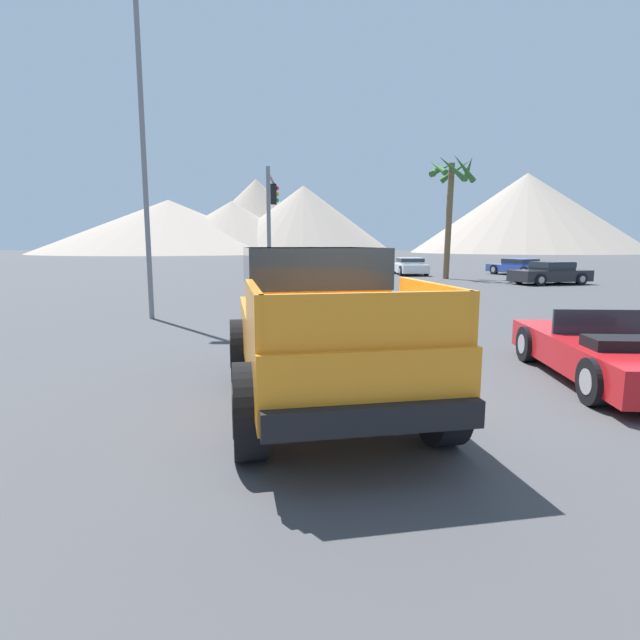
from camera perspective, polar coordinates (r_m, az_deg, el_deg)
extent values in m
plane|color=#424244|center=(7.05, 3.71, -8.74)|extent=(320.00, 320.00, 0.00)
cube|color=orange|center=(6.43, 0.23, -2.30)|extent=(2.65, 4.86, 0.68)
cube|color=orange|center=(7.23, -1.14, 4.99)|extent=(2.09, 2.29, 0.83)
cube|color=#1E2833|center=(7.22, -1.14, 6.17)|extent=(2.14, 2.33, 0.53)
cube|color=orange|center=(4.95, -7.61, 1.15)|extent=(0.37, 1.83, 0.48)
cube|color=orange|center=(5.38, 12.69, 1.61)|extent=(0.37, 1.83, 0.48)
cube|color=orange|center=(4.24, 5.75, -0.08)|extent=(1.86, 0.37, 0.48)
cube|color=black|center=(8.75, -2.66, -0.83)|extent=(1.91, 0.46, 0.24)
cube|color=black|center=(4.27, 6.28, -11.18)|extent=(1.91, 0.46, 0.24)
cylinder|color=black|center=(7.80, -9.05, -3.46)|extent=(0.46, 1.00, 0.97)
cylinder|color=#232326|center=(7.80, -9.05, -3.46)|extent=(0.41, 0.58, 0.53)
cylinder|color=black|center=(8.10, 5.34, -2.94)|extent=(0.46, 1.00, 0.97)
cylinder|color=#232326|center=(8.10, 5.34, -2.94)|extent=(0.41, 0.58, 0.53)
cylinder|color=black|center=(5.04, -8.12, -10.24)|extent=(0.46, 1.00, 0.97)
cylinder|color=#232326|center=(5.04, -8.12, -10.24)|extent=(0.41, 0.58, 0.53)
cylinder|color=black|center=(5.49, 13.61, -8.80)|extent=(0.46, 1.00, 0.97)
cylinder|color=#232326|center=(5.49, 13.61, -8.80)|extent=(0.41, 0.58, 0.53)
cube|color=red|center=(8.95, 30.31, -3.43)|extent=(2.07, 4.16, 0.48)
cube|color=#1E2833|center=(9.27, 29.30, -0.19)|extent=(1.47, 0.19, 0.41)
cube|color=black|center=(8.29, 32.66, -2.26)|extent=(1.43, 0.68, 0.16)
cylinder|color=black|center=(9.77, 22.64, -2.56)|extent=(0.27, 0.65, 0.63)
cylinder|color=#9E9EA3|center=(9.77, 22.64, -2.56)|extent=(0.26, 0.37, 0.35)
cylinder|color=black|center=(10.44, 31.28, -2.48)|extent=(0.27, 0.65, 0.63)
cylinder|color=#9E9EA3|center=(10.44, 31.28, -2.48)|extent=(0.26, 0.37, 0.35)
cylinder|color=black|center=(7.52, 28.85, -6.21)|extent=(0.27, 0.65, 0.63)
cylinder|color=#9E9EA3|center=(7.52, 28.85, -6.21)|extent=(0.26, 0.37, 0.35)
cube|color=white|center=(35.09, 10.19, 5.87)|extent=(1.84, 4.19, 0.56)
cube|color=white|center=(34.97, 10.25, 6.67)|extent=(1.58, 1.78, 0.43)
cube|color=#1E2833|center=(34.96, 10.25, 6.75)|extent=(1.62, 1.81, 0.26)
cylinder|color=black|center=(36.18, 8.42, 5.80)|extent=(0.23, 0.68, 0.67)
cylinder|color=#9E9EA3|center=(36.18, 8.42, 5.80)|extent=(0.24, 0.37, 0.37)
cylinder|color=black|center=(36.54, 11.03, 5.76)|extent=(0.23, 0.68, 0.67)
cylinder|color=#9E9EA3|center=(36.54, 11.03, 5.76)|extent=(0.24, 0.37, 0.37)
cylinder|color=black|center=(33.66, 9.27, 5.57)|extent=(0.23, 0.68, 0.67)
cylinder|color=#9E9EA3|center=(33.66, 9.27, 5.57)|extent=(0.24, 0.37, 0.37)
cylinder|color=black|center=(34.04, 12.06, 5.52)|extent=(0.23, 0.68, 0.67)
cylinder|color=#9E9EA3|center=(34.04, 12.06, 5.52)|extent=(0.24, 0.37, 0.37)
cube|color=#334C9E|center=(36.53, 21.73, 5.47)|extent=(3.22, 4.80, 0.51)
cube|color=#334C9E|center=(36.43, 21.89, 6.18)|extent=(2.08, 2.30, 0.42)
cube|color=#1E2833|center=(36.43, 21.90, 6.26)|extent=(2.13, 2.35, 0.25)
cylinder|color=black|center=(36.99, 19.30, 5.47)|extent=(0.45, 0.71, 0.68)
cylinder|color=#9E9EA3|center=(36.99, 19.30, 5.47)|extent=(0.35, 0.43, 0.37)
cylinder|color=black|center=(38.10, 21.13, 5.46)|extent=(0.45, 0.71, 0.68)
cylinder|color=#9E9EA3|center=(38.10, 21.13, 5.46)|extent=(0.35, 0.43, 0.37)
cylinder|color=black|center=(34.98, 22.36, 5.15)|extent=(0.45, 0.71, 0.68)
cylinder|color=#9E9EA3|center=(34.98, 22.36, 5.15)|extent=(0.35, 0.43, 0.37)
cylinder|color=black|center=(36.15, 24.19, 5.13)|extent=(0.45, 0.71, 0.68)
cylinder|color=#9E9EA3|center=(36.15, 24.19, 5.13)|extent=(0.35, 0.43, 0.37)
cube|color=#232328|center=(28.99, 24.77, 4.64)|extent=(4.30, 2.61, 0.57)
cube|color=#232328|center=(29.03, 24.99, 5.62)|extent=(1.99, 1.87, 0.44)
cube|color=#1E2833|center=(29.03, 25.00, 5.73)|extent=(2.03, 1.91, 0.26)
cylinder|color=black|center=(27.57, 23.85, 4.22)|extent=(0.65, 0.36, 0.62)
cylinder|color=#9E9EA3|center=(27.57, 23.85, 4.22)|extent=(0.39, 0.31, 0.34)
cylinder|color=black|center=(28.89, 21.80, 4.51)|extent=(0.65, 0.36, 0.62)
cylinder|color=#9E9EA3|center=(28.89, 21.80, 4.51)|extent=(0.39, 0.31, 0.34)
cylinder|color=black|center=(29.19, 27.68, 4.17)|extent=(0.65, 0.36, 0.62)
cylinder|color=#9E9EA3|center=(29.19, 27.68, 4.17)|extent=(0.39, 0.31, 0.34)
cylinder|color=black|center=(30.43, 25.57, 4.46)|extent=(0.65, 0.36, 0.62)
cylinder|color=#9E9EA3|center=(30.43, 25.57, 4.46)|extent=(0.39, 0.31, 0.34)
cylinder|color=slate|center=(20.13, -5.86, 9.89)|extent=(0.16, 0.16, 5.09)
cylinder|color=slate|center=(22.10, -5.59, 15.75)|extent=(0.11, 3.63, 0.11)
cube|color=black|center=(23.42, -5.33, 14.12)|extent=(0.26, 0.34, 0.90)
sphere|color=red|center=(23.44, -4.96, 14.78)|extent=(0.20, 0.20, 0.20)
sphere|color=orange|center=(23.41, -4.95, 14.13)|extent=(0.20, 0.20, 0.20)
sphere|color=green|center=(23.39, -4.94, 13.47)|extent=(0.20, 0.20, 0.20)
cylinder|color=slate|center=(15.07, -19.51, 17.32)|extent=(0.14, 0.14, 8.99)
cylinder|color=brown|center=(31.32, 14.50, 10.78)|extent=(0.36, 0.76, 6.80)
cone|color=#2D6028|center=(31.98, 16.61, 16.27)|extent=(0.60, 2.11, 1.32)
cone|color=#2D6028|center=(32.73, 15.21, 16.10)|extent=(1.77, 1.38, 1.38)
cone|color=#2D6028|center=(32.47, 13.71, 16.40)|extent=(1.69, 0.92, 1.03)
cone|color=#2D6028|center=(31.96, 13.12, 16.51)|extent=(1.03, 1.60, 1.10)
cone|color=#2D6028|center=(31.29, 13.30, 16.66)|extent=(0.95, 1.71, 1.14)
cone|color=#2D6028|center=(30.80, 14.84, 16.46)|extent=(1.77, 0.63, 1.59)
cone|color=#2D6028|center=(31.07, 16.12, 16.35)|extent=(1.81, 1.31, 1.59)
cone|color=gray|center=(120.72, -16.85, 10.17)|extent=(58.98, 58.98, 11.96)
cone|color=gray|center=(133.04, 22.45, 11.22)|extent=(54.59, 54.59, 18.90)
cone|color=gray|center=(117.87, -1.89, 11.41)|extent=(41.81, 41.81, 15.36)
cone|color=gray|center=(118.30, -9.99, 10.41)|extent=(39.90, 39.90, 11.78)
cone|color=gray|center=(138.39, -7.27, 11.76)|extent=(40.59, 40.59, 19.28)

